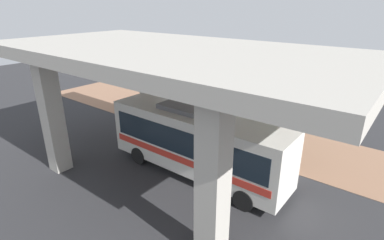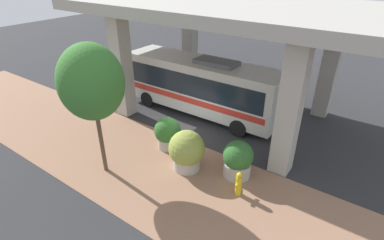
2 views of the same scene
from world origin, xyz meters
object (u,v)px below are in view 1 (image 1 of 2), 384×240
object	(u,v)px
fire_hydrant	(183,115)
planter_middle	(211,119)
planter_back	(180,117)
planter_front	(227,130)
bus	(197,140)
street_tree_near	(269,71)

from	to	relation	value
fire_hydrant	planter_middle	size ratio (longest dim) A/B	0.58
fire_hydrant	planter_back	bearing A→B (deg)	29.96
planter_middle	planter_back	xyz separation A→B (m)	(0.87, -2.20, -0.09)
fire_hydrant	planter_front	bearing A→B (deg)	76.86
bus	planter_front	xyz separation A→B (m)	(-4.33, -0.79, -1.12)
bus	street_tree_near	distance (m)	7.89
planter_front	planter_back	bearing A→B (deg)	-89.73
bus	planter_middle	xyz separation A→B (m)	(-5.18, -2.63, -1.02)
bus	planter_front	world-z (taller)	bus
bus	fire_hydrant	xyz separation A→B (m)	(-5.42, -5.46, -1.42)
fire_hydrant	planter_middle	distance (m)	2.87
bus	planter_middle	bearing A→B (deg)	-153.07
fire_hydrant	planter_front	xyz separation A→B (m)	(1.09, 4.67, 0.30)
planter_middle	street_tree_near	distance (m)	5.13
planter_middle	street_tree_near	bearing A→B (deg)	127.63
planter_front	street_tree_near	bearing A→B (deg)	159.62
bus	planter_middle	world-z (taller)	bus
planter_middle	street_tree_near	xyz separation A→B (m)	(-2.33, 3.02, 3.43)
bus	planter_back	world-z (taller)	bus
fire_hydrant	planter_front	distance (m)	4.81
planter_front	planter_back	xyz separation A→B (m)	(0.02, -4.04, 0.01)
planter_middle	planter_back	world-z (taller)	planter_middle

